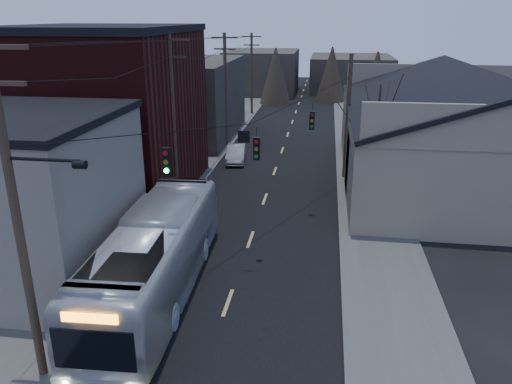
% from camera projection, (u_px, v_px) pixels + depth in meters
% --- Properties ---
extents(road_surface, '(9.00, 110.00, 0.02)m').
position_uv_depth(road_surface, '(280.00, 157.00, 40.44)').
color(road_surface, black).
rests_on(road_surface, ground).
extents(sidewalk_left, '(4.00, 110.00, 0.12)m').
position_uv_depth(sidewalk_left, '(202.00, 153.00, 41.27)').
color(sidewalk_left, '#474744').
rests_on(sidewalk_left, ground).
extents(sidewalk_right, '(4.00, 110.00, 0.12)m').
position_uv_depth(sidewalk_right, '(361.00, 159.00, 39.57)').
color(sidewalk_right, '#474744').
rests_on(sidewalk_right, ground).
extents(building_clapboard, '(8.00, 8.00, 7.00)m').
position_uv_depth(building_clapboard, '(20.00, 201.00, 20.86)').
color(building_clapboard, '#6D655B').
rests_on(building_clapboard, ground).
extents(building_brick, '(10.00, 12.00, 10.00)m').
position_uv_depth(building_brick, '(105.00, 115.00, 30.75)').
color(building_brick, black).
rests_on(building_brick, ground).
extents(building_left_far, '(9.00, 14.00, 7.00)m').
position_uv_depth(building_left_far, '(184.00, 99.00, 46.11)').
color(building_left_far, '#342E2A').
rests_on(building_left_far, ground).
extents(warehouse, '(16.16, 20.60, 7.73)m').
position_uv_depth(warehouse, '(468.00, 145.00, 33.16)').
color(warehouse, gray).
rests_on(warehouse, ground).
extents(building_far_left, '(10.00, 12.00, 6.00)m').
position_uv_depth(building_far_left, '(262.00, 72.00, 72.87)').
color(building_far_left, '#342E2A').
rests_on(building_far_left, ground).
extents(building_far_right, '(12.00, 14.00, 5.00)m').
position_uv_depth(building_far_right, '(351.00, 73.00, 76.00)').
color(building_far_right, '#342E2A').
rests_on(building_far_right, ground).
extents(bare_tree, '(0.40, 0.40, 7.20)m').
position_uv_depth(bare_tree, '(376.00, 147.00, 29.05)').
color(bare_tree, black).
rests_on(bare_tree, ground).
extents(utility_lines, '(11.24, 45.28, 10.50)m').
position_uv_depth(utility_lines, '(227.00, 107.00, 33.72)').
color(utility_lines, '#382B1E').
rests_on(utility_lines, ground).
extents(bus, '(3.31, 12.32, 3.41)m').
position_uv_depth(bus, '(155.00, 257.00, 20.00)').
color(bus, '#B0B6BC').
rests_on(bus, ground).
extents(parked_car, '(1.80, 4.07, 1.30)m').
position_uv_depth(parked_car, '(236.00, 154.00, 38.85)').
color(parked_car, '#929499').
rests_on(parked_car, ground).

